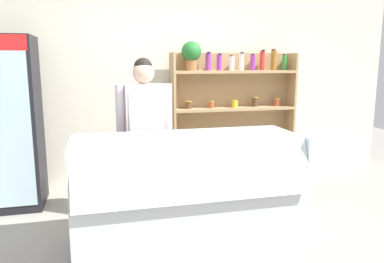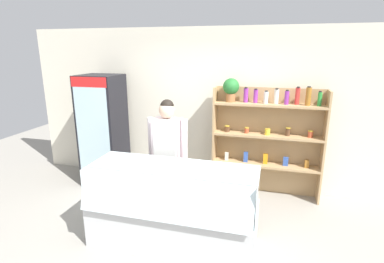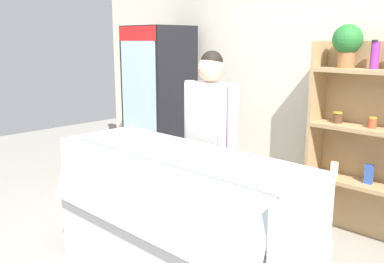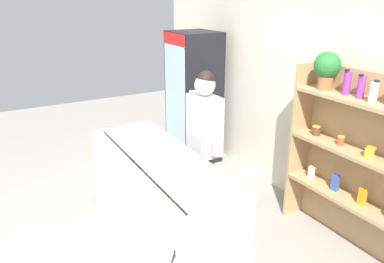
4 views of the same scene
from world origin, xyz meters
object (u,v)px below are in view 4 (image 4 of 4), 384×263
Objects in this scene: shelving_unit at (368,152)px; deli_display_case at (161,220)px; shop_clerk at (204,134)px; drinks_fridge at (194,98)px.

deli_display_case is at bearing -120.51° from shelving_unit.
deli_display_case is 1.01m from shop_clerk.
shelving_unit reaches higher than shop_clerk.
drinks_fridge is 2.31m from deli_display_case.
shop_clerk is (1.45, -0.70, 0.03)m from drinks_fridge.
shop_clerk is at bearing 113.49° from deli_display_case.
drinks_fridge is at bearing -174.07° from shelving_unit.
deli_display_case is at bearing -66.51° from shop_clerk.
drinks_fridge is at bearing 141.62° from deli_display_case.
shop_clerk reaches higher than deli_display_case.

